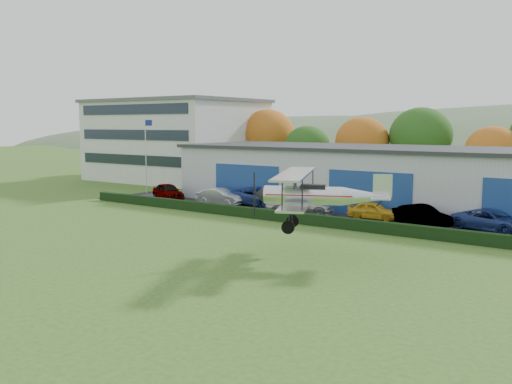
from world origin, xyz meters
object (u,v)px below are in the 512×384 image
Objects in this scene: car_3 at (300,205)px; car_5 at (422,215)px; hangar at (398,177)px; office_block at (176,140)px; biplane at (315,194)px; car_1 at (220,197)px; flagpole at (146,148)px; car_6 at (492,221)px; car_0 at (168,192)px; car_4 at (374,211)px; car_2 at (259,197)px.

car_5 is (9.63, 0.87, -0.07)m from car_3.
office_block is (-33.00, 7.02, 2.56)m from hangar.
biplane reaches higher than car_3.
office_block is 25.00m from car_1.
flagpole reaches higher than car_6.
car_6 is at bearing -63.08° from car_0.
office_block reaches higher than flagpole.
car_1 reaches higher than car_4.
car_3 is (20.09, -2.56, -3.93)m from flagpole.
car_6 is at bearing -89.24° from car_1.
car_6 is at bearing -102.78° from car_3.
car_3 reaches higher than car_5.
car_5 is at bearing 58.40° from biplane.
car_5 is 0.54× the size of biplane.
car_1 is (-13.46, -7.94, -1.86)m from hangar.
flagpole is 2.04× the size of car_4.
car_2 is (14.70, -0.56, -3.90)m from flagpole.
car_3 reaches higher than car_1.
hangar is 4.89× the size of biplane.
car_6 is at bearing -18.27° from office_block.
biplane is at bearing -128.27° from car_1.
hangar is 9.96m from car_3.
car_1 reaches higher than car_6.
car_2 is 0.72× the size of biplane.
car_3 is 14.34m from car_6.
flagpole reaches higher than car_3.
car_5 is (15.02, -1.14, -0.09)m from car_2.
hangar is 21.44m from car_0.
hangar reaches higher than car_2.
office_block is 4.56× the size of car_1.
flagpole is 1.51× the size of car_6.
car_5 is at bearing -90.76° from car_1.
office_block reaches higher than hangar.
office_block is 44.93m from car_6.
biplane reaches higher than car_5.
hangar is 15.73m from car_1.
office_block is at bearing 121.97° from flagpole.
hangar is 11.91m from car_6.
car_0 is 1.17× the size of car_4.
flagpole is 15.22m from car_2.
biplane is at bearing -173.80° from car_4.
office_block is at bearing 50.98° from car_1.
car_0 reaches higher than car_1.
car_4 is 0.74× the size of car_6.
flagpole is 1.78× the size of car_5.
car_6 is 0.64× the size of biplane.
car_0 reaches higher than car_6.
car_6 is (34.34, -1.02, -4.00)m from flagpole.
flagpole is at bearing 128.27° from biplane.
biplane is at bearing -126.94° from car_2.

